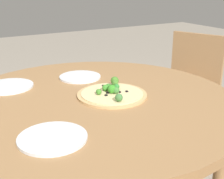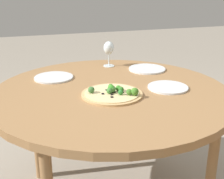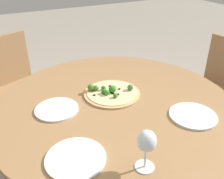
{
  "view_description": "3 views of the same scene",
  "coord_description": "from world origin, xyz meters",
  "px_view_note": "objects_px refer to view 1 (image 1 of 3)",
  "views": [
    {
      "loc": [
        -1.14,
        0.57,
        1.22
      ],
      "look_at": [
        -0.02,
        -0.08,
        0.76
      ],
      "focal_mm": 50.0,
      "sensor_mm": 36.0,
      "label": 1
    },
    {
      "loc": [
        -0.45,
        -1.49,
        1.3
      ],
      "look_at": [
        -0.02,
        -0.08,
        0.76
      ],
      "focal_mm": 50.0,
      "sensor_mm": 36.0,
      "label": 2
    },
    {
      "loc": [
        0.53,
        0.98,
        1.43
      ],
      "look_at": [
        -0.02,
        -0.08,
        0.76
      ],
      "focal_mm": 40.0,
      "sensor_mm": 36.0,
      "label": 3
    }
  ],
  "objects_px": {
    "plate_far": "(53,138)",
    "plate_side": "(80,77)",
    "plate_near": "(8,86)",
    "chair_2": "(187,90)",
    "pizza": "(112,93)"
  },
  "relations": [
    {
      "from": "plate_far",
      "to": "plate_side",
      "type": "relative_size",
      "value": 1.05
    },
    {
      "from": "plate_near",
      "to": "chair_2",
      "type": "bearing_deg",
      "value": -87.53
    },
    {
      "from": "plate_side",
      "to": "plate_near",
      "type": "bearing_deg",
      "value": 84.82
    },
    {
      "from": "plate_far",
      "to": "pizza",
      "type": "bearing_deg",
      "value": -55.73
    },
    {
      "from": "chair_2",
      "to": "plate_far",
      "type": "relative_size",
      "value": 3.79
    },
    {
      "from": "pizza",
      "to": "plate_side",
      "type": "bearing_deg",
      "value": 2.53
    },
    {
      "from": "chair_2",
      "to": "plate_side",
      "type": "bearing_deg",
      "value": -106.79
    },
    {
      "from": "pizza",
      "to": "plate_side",
      "type": "distance_m",
      "value": 0.31
    },
    {
      "from": "pizza",
      "to": "plate_near",
      "type": "bearing_deg",
      "value": 47.3
    },
    {
      "from": "plate_near",
      "to": "plate_side",
      "type": "xyz_separation_m",
      "value": [
        -0.03,
        -0.36,
        0.0
      ]
    },
    {
      "from": "plate_far",
      "to": "plate_near",
      "type": "bearing_deg",
      "value": 0.59
    },
    {
      "from": "pizza",
      "to": "plate_near",
      "type": "xyz_separation_m",
      "value": [
        0.35,
        0.38,
        -0.01
      ]
    },
    {
      "from": "chair_2",
      "to": "pizza",
      "type": "bearing_deg",
      "value": -87.21
    },
    {
      "from": "plate_far",
      "to": "plate_side",
      "type": "bearing_deg",
      "value": -32.17
    },
    {
      "from": "plate_far",
      "to": "plate_side",
      "type": "distance_m",
      "value": 0.67
    }
  ]
}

